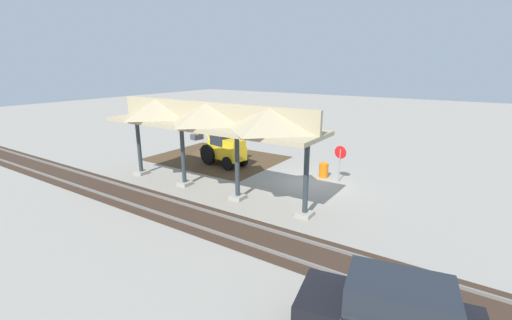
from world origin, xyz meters
TOP-DOWN VIEW (x-y plane):
  - ground_plane at (0.00, 0.00)m, footprint 120.00×120.00m
  - dirt_work_zone at (8.41, -1.26)m, footprint 9.18×7.00m
  - platform_canopy at (4.21, 4.36)m, footprint 12.67×3.20m
  - rail_tracks at (0.00, 7.28)m, footprint 60.00×2.58m
  - stop_sign at (-1.08, -1.18)m, footprint 0.75×0.18m
  - backhoe at (6.96, -0.27)m, footprint 5.22×2.27m
  - dirt_mound at (10.00, -2.28)m, footprint 5.64×5.64m
  - distant_parked_car at (-6.56, 10.31)m, footprint 4.45×2.51m
  - traffic_barrel at (0.00, -1.46)m, footprint 0.56×0.56m

SIDE VIEW (x-z plane):
  - ground_plane at x=0.00m, z-range 0.00..0.00m
  - dirt_mound at x=10.00m, z-range -0.83..0.83m
  - dirt_work_zone at x=8.41m, z-range 0.00..0.01m
  - rail_tracks at x=0.00m, z-range -0.05..0.10m
  - traffic_barrel at x=0.00m, z-range 0.00..0.90m
  - distant_parked_car at x=-6.56m, z-range -0.01..1.97m
  - backhoe at x=6.96m, z-range -0.14..2.68m
  - stop_sign at x=-1.08m, z-range 0.48..2.66m
  - platform_canopy at x=4.21m, z-range 1.71..6.61m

